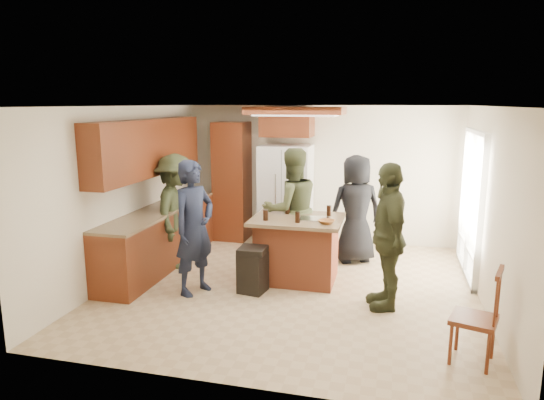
% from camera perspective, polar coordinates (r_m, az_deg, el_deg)
% --- Properties ---
extents(person_front_left, '(0.71, 0.80, 1.82)m').
position_cam_1_polar(person_front_left, '(6.55, -9.14, -3.23)').
color(person_front_left, black).
rests_on(person_front_left, ground).
extents(person_behind_left, '(1.08, 0.97, 1.88)m').
position_cam_1_polar(person_behind_left, '(7.40, 2.31, -1.14)').
color(person_behind_left, '#3D4427').
rests_on(person_behind_left, ground).
extents(person_behind_right, '(1.01, 0.87, 1.75)m').
position_cam_1_polar(person_behind_right, '(7.88, 9.82, -1.05)').
color(person_behind_right, black).
rests_on(person_behind_right, ground).
extents(person_side_right, '(0.77, 1.17, 1.85)m').
position_cam_1_polar(person_side_right, '(6.18, 13.46, -4.17)').
color(person_side_right, '#363A22').
rests_on(person_side_right, ground).
extents(person_counter, '(0.77, 1.24, 1.78)m').
position_cam_1_polar(person_counter, '(7.67, -11.25, -1.29)').
color(person_counter, '#323B22').
rests_on(person_counter, ground).
extents(left_cabinetry, '(0.64, 3.00, 2.30)m').
position_cam_1_polar(left_cabinetry, '(7.75, -13.49, -0.78)').
color(left_cabinetry, maroon).
rests_on(left_cabinetry, ground).
extents(back_wall_units, '(1.80, 0.60, 2.45)m').
position_cam_1_polar(back_wall_units, '(8.98, -3.13, 3.91)').
color(back_wall_units, maroon).
rests_on(back_wall_units, ground).
extents(refrigerator, '(0.90, 0.76, 1.80)m').
position_cam_1_polar(refrigerator, '(8.78, 1.64, 0.58)').
color(refrigerator, white).
rests_on(refrigerator, ground).
extents(kitchen_island, '(1.28, 1.03, 0.93)m').
position_cam_1_polar(kitchen_island, '(7.06, 2.97, -5.70)').
color(kitchen_island, '#AA4B2B').
rests_on(kitchen_island, ground).
extents(island_items, '(1.03, 0.67, 0.15)m').
position_cam_1_polar(island_items, '(6.80, 4.57, -2.06)').
color(island_items, silver).
rests_on(island_items, kitchen_island).
extents(trash_bin, '(0.39, 0.39, 0.63)m').
position_cam_1_polar(trash_bin, '(6.66, -2.28, -8.15)').
color(trash_bin, black).
rests_on(trash_bin, ground).
extents(spindle_chair, '(0.52, 0.52, 0.99)m').
position_cam_1_polar(spindle_chair, '(5.29, 22.89, -12.84)').
color(spindle_chair, maroon).
rests_on(spindle_chair, ground).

